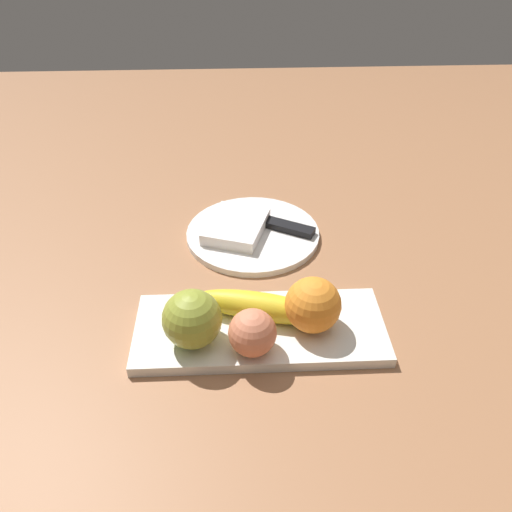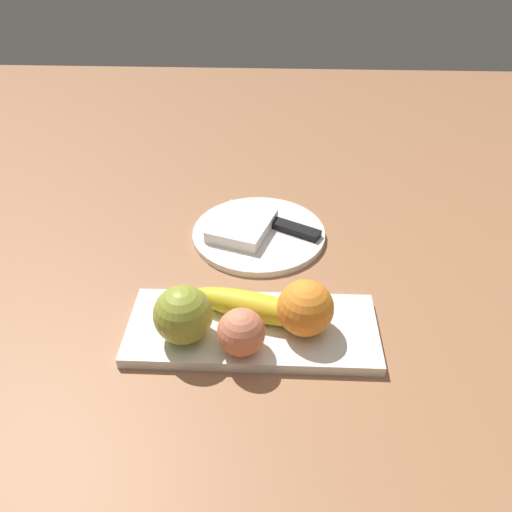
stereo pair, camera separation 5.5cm
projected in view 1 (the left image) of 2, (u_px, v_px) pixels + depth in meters
The scene contains 9 objects.
ground_plane at pixel (252, 346), 0.70m from camera, with size 2.40×2.40×0.00m, color #9B6744.
fruit_tray at pixel (260, 329), 0.71m from camera, with size 0.34×0.14×0.02m, color white.
apple at pixel (192, 318), 0.67m from camera, with size 0.08×0.08×0.08m, color olive.
banana at pixel (261, 307), 0.71m from camera, with size 0.19×0.04×0.04m, color yellow.
orange_near_apple at pixel (313, 305), 0.69m from camera, with size 0.08×0.08×0.08m, color orange.
peach at pixel (249, 333), 0.65m from camera, with size 0.06×0.06×0.06m, color #DB7C59.
dinner_plate at pixel (253, 234), 0.90m from camera, with size 0.23×0.23×0.01m, color white.
folded_napkin at pixel (236, 226), 0.89m from camera, with size 0.09×0.11×0.02m, color white.
knife at pixel (281, 226), 0.90m from camera, with size 0.17×0.10×0.01m.
Camera 1 is at (0.02, 0.48, 0.52)m, focal length 36.39 mm.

